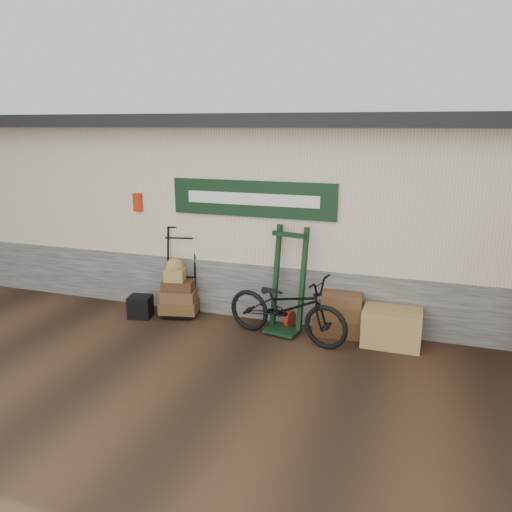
{
  "coord_description": "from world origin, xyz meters",
  "views": [
    {
      "loc": [
        2.17,
        -6.16,
        3.05
      ],
      "look_at": [
        -0.22,
        0.9,
        1.07
      ],
      "focal_mm": 35.0,
      "sensor_mm": 36.0,
      "label": 1
    }
  ],
  "objects_px": {
    "porter_trolley": "(180,271)",
    "bicycle": "(287,303)",
    "green_barrow": "(288,280)",
    "suitcase_stack": "(339,313)",
    "black_trunk": "(140,307)",
    "wicker_hamper": "(392,327)"
  },
  "relations": [
    {
      "from": "suitcase_stack",
      "to": "black_trunk",
      "type": "height_order",
      "value": "suitcase_stack"
    },
    {
      "from": "green_barrow",
      "to": "bicycle",
      "type": "relative_size",
      "value": 0.84
    },
    {
      "from": "porter_trolley",
      "to": "black_trunk",
      "type": "relative_size",
      "value": 4.09
    },
    {
      "from": "porter_trolley",
      "to": "suitcase_stack",
      "type": "xyz_separation_m",
      "value": [
        2.63,
        -0.02,
        -0.4
      ]
    },
    {
      "from": "porter_trolley",
      "to": "green_barrow",
      "type": "xyz_separation_m",
      "value": [
        1.86,
        -0.16,
        0.07
      ]
    },
    {
      "from": "bicycle",
      "to": "wicker_hamper",
      "type": "bearing_deg",
      "value": -67.03
    },
    {
      "from": "green_barrow",
      "to": "suitcase_stack",
      "type": "bearing_deg",
      "value": 21.71
    },
    {
      "from": "wicker_hamper",
      "to": "bicycle",
      "type": "distance_m",
      "value": 1.52
    },
    {
      "from": "suitcase_stack",
      "to": "porter_trolley",
      "type": "bearing_deg",
      "value": 179.57
    },
    {
      "from": "porter_trolley",
      "to": "green_barrow",
      "type": "relative_size",
      "value": 0.91
    },
    {
      "from": "porter_trolley",
      "to": "wicker_hamper",
      "type": "relative_size",
      "value": 1.8
    },
    {
      "from": "black_trunk",
      "to": "bicycle",
      "type": "distance_m",
      "value": 2.5
    },
    {
      "from": "bicycle",
      "to": "suitcase_stack",
      "type": "bearing_deg",
      "value": -45.65
    },
    {
      "from": "green_barrow",
      "to": "bicycle",
      "type": "xyz_separation_m",
      "value": [
        0.07,
        -0.3,
        -0.25
      ]
    },
    {
      "from": "suitcase_stack",
      "to": "wicker_hamper",
      "type": "height_order",
      "value": "suitcase_stack"
    },
    {
      "from": "porter_trolley",
      "to": "suitcase_stack",
      "type": "bearing_deg",
      "value": -12.76
    },
    {
      "from": "porter_trolley",
      "to": "bicycle",
      "type": "relative_size",
      "value": 0.77
    },
    {
      "from": "suitcase_stack",
      "to": "green_barrow",
      "type": "bearing_deg",
      "value": -169.6
    },
    {
      "from": "porter_trolley",
      "to": "bicycle",
      "type": "height_order",
      "value": "porter_trolley"
    },
    {
      "from": "black_trunk",
      "to": "bicycle",
      "type": "relative_size",
      "value": 0.19
    },
    {
      "from": "green_barrow",
      "to": "wicker_hamper",
      "type": "distance_m",
      "value": 1.63
    },
    {
      "from": "suitcase_stack",
      "to": "wicker_hamper",
      "type": "relative_size",
      "value": 0.91
    }
  ]
}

